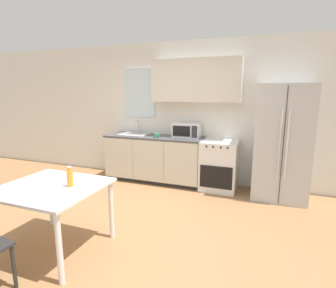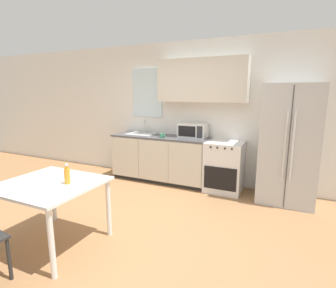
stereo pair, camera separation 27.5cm
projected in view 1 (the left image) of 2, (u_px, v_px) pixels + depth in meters
ground_plane at (128, 228)px, 3.44m from camera, size 12.00×12.00×0.00m
wall_back at (182, 107)px, 5.11m from camera, size 12.00×0.38×2.70m
kitchen_counter at (154, 158)px, 5.20m from camera, size 1.95×0.61×0.91m
oven_range at (219, 165)px, 4.75m from camera, size 0.63×0.62×0.89m
refrigerator at (282, 143)px, 4.27m from camera, size 0.85×0.73×1.88m
kitchen_sink at (134, 134)px, 5.27m from camera, size 0.55×0.46×0.27m
microwave at (187, 130)px, 4.96m from camera, size 0.52×0.32×0.27m
coffee_mug at (156, 135)px, 4.92m from camera, size 0.11×0.08×0.08m
dining_table at (52, 195)px, 2.86m from camera, size 1.06×0.97×0.75m
drink_bottle at (70, 178)px, 2.81m from camera, size 0.07×0.07×0.23m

